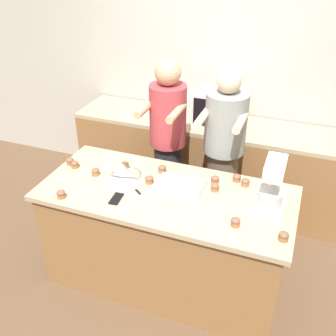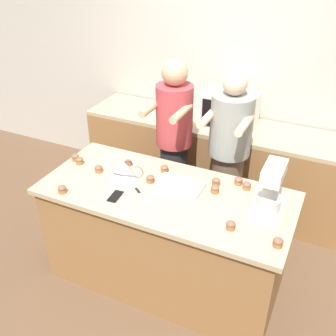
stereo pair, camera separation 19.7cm
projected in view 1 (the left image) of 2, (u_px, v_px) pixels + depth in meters
ground_plane at (166, 276)px, 3.40m from camera, size 16.00×16.00×0.00m
back_wall at (222, 70)px, 3.99m from camera, size 10.00×0.06×2.70m
island_counter at (166, 237)px, 3.17m from camera, size 1.91×0.86×0.89m
back_counter at (208, 162)px, 4.17m from camera, size 2.80×0.60×0.92m
person_left at (168, 145)px, 3.58m from camera, size 0.34×0.50×1.68m
person_right at (223, 158)px, 3.44m from camera, size 0.36×0.52×1.65m
stand_mixer at (272, 187)px, 2.70m from camera, size 0.20×0.30×0.37m
mixing_bowl at (122, 171)px, 3.01m from camera, size 0.24×0.24×0.17m
baking_tray at (179, 185)px, 2.98m from camera, size 0.36×0.24×0.04m
microwave_oven at (220, 108)px, 3.82m from camera, size 0.51×0.34×0.34m
cell_phone at (116, 199)px, 2.85m from camera, size 0.08×0.15×0.01m
knife at (142, 196)px, 2.88m from camera, size 0.19×0.15×0.01m
cupcake_0 at (61, 194)px, 2.85m from camera, size 0.06×0.06×0.06m
cupcake_1 at (149, 180)px, 3.02m from camera, size 0.06×0.06×0.06m
cupcake_2 at (215, 179)px, 3.02m from camera, size 0.06×0.06×0.06m
cupcake_3 at (215, 187)px, 2.93m from camera, size 0.06×0.06×0.06m
cupcake_4 at (96, 172)px, 3.12m from camera, size 0.06×0.06×0.06m
cupcake_5 at (235, 222)px, 2.58m from camera, size 0.06×0.06×0.06m
cupcake_6 at (246, 182)px, 2.99m from camera, size 0.06×0.06×0.06m
cupcake_7 at (75, 164)px, 3.22m from camera, size 0.06×0.06×0.06m
cupcake_8 at (70, 161)px, 3.26m from camera, size 0.06×0.06×0.06m
cupcake_9 at (162, 169)px, 3.16m from camera, size 0.06×0.06×0.06m
cupcake_10 at (237, 178)px, 3.04m from camera, size 0.06×0.06×0.06m
cupcake_11 at (125, 165)px, 3.21m from camera, size 0.06×0.06×0.06m
cupcake_12 at (284, 236)px, 2.46m from camera, size 0.06×0.06×0.06m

